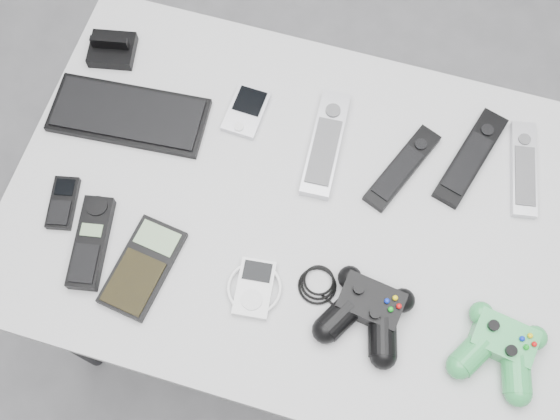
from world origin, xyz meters
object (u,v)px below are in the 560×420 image
(desk, at_px, (312,224))
(remote_black_b, at_px, (471,157))
(pda_keyboard, at_px, (129,115))
(cordless_handset, at_px, (91,242))
(remote_black_a, at_px, (402,168))
(remote_silver_b, at_px, (524,169))
(mp3_player, at_px, (254,288))
(controller_green, at_px, (501,347))
(remote_silver_a, at_px, (326,143))
(pda, at_px, (246,111))
(mobile_phone, at_px, (63,203))
(calculator, at_px, (143,267))
(controller_black, at_px, (367,311))

(desk, xyz_separation_m, remote_black_b, (0.25, 0.18, 0.07))
(pda_keyboard, relative_size, remote_black_b, 1.41)
(cordless_handset, bearing_deg, remote_black_a, 20.58)
(remote_black_a, bearing_deg, remote_silver_b, 38.41)
(cordless_handset, height_order, mp3_player, cordless_handset)
(remote_black_a, height_order, controller_green, controller_green)
(mp3_player, height_order, controller_green, controller_green)
(remote_silver_a, height_order, cordless_handset, cordless_handset)
(pda_keyboard, bearing_deg, remote_silver_b, 2.87)
(remote_silver_b, bearing_deg, desk, -161.30)
(pda_keyboard, xyz_separation_m, controller_green, (0.74, -0.24, 0.02))
(desk, bearing_deg, controller_green, -23.21)
(pda, xyz_separation_m, remote_silver_b, (0.52, 0.03, 0.00))
(remote_silver_a, relative_size, cordless_handset, 1.30)
(mobile_phone, relative_size, mp3_player, 0.98)
(pda_keyboard, xyz_separation_m, mp3_player, (0.33, -0.26, 0.00))
(pda, bearing_deg, desk, -39.04)
(remote_black_b, bearing_deg, cordless_handset, -133.09)
(mp3_player, bearing_deg, calculator, 179.07)
(desk, bearing_deg, pda_keyboard, 167.23)
(pda_keyboard, distance_m, mp3_player, 0.42)
(pda_keyboard, relative_size, remote_silver_b, 1.55)
(remote_silver_b, bearing_deg, pda_keyboard, 178.12)
(pda, distance_m, calculator, 0.35)
(remote_black_b, bearing_deg, mobile_phone, -139.90)
(remote_black_a, height_order, mobile_phone, remote_black_a)
(mobile_phone, bearing_deg, remote_silver_b, 8.79)
(remote_silver_b, distance_m, controller_green, 0.34)
(pda, height_order, remote_silver_a, remote_silver_a)
(controller_green, bearing_deg, remote_black_b, 116.79)
(desk, height_order, pda_keyboard, pda_keyboard)
(desk, xyz_separation_m, pda, (-0.18, 0.16, 0.07))
(remote_silver_b, xyz_separation_m, mp3_player, (-0.41, -0.35, -0.00))
(calculator, bearing_deg, cordless_handset, 178.89)
(pda_keyboard, distance_m, remote_silver_b, 0.74)
(controller_black, bearing_deg, mp3_player, -168.49)
(remote_silver_a, height_order, mp3_player, remote_silver_a)
(desk, xyz_separation_m, cordless_handset, (-0.36, -0.17, 0.08))
(mobile_phone, bearing_deg, controller_black, -16.29)
(mp3_player, bearing_deg, pda_keyboard, 135.65)
(mobile_phone, relative_size, cordless_handset, 0.59)
(desk, height_order, pda, pda)
(pda_keyboard, relative_size, cordless_handset, 1.76)
(remote_silver_b, relative_size, controller_green, 1.25)
(remote_silver_a, relative_size, remote_black_a, 1.15)
(calculator, bearing_deg, mp3_player, 13.29)
(remote_silver_b, xyz_separation_m, calculator, (-0.60, -0.37, -0.00))
(desk, distance_m, remote_black_b, 0.32)
(mobile_phone, height_order, controller_green, controller_green)
(desk, bearing_deg, remote_silver_b, 28.18)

